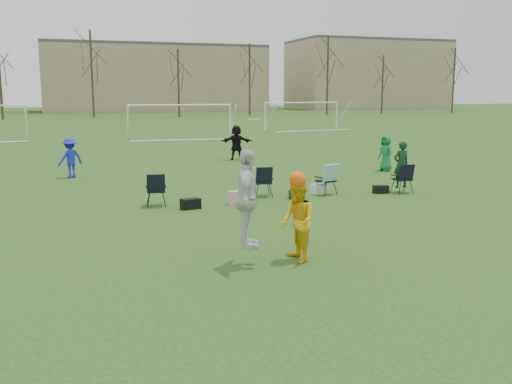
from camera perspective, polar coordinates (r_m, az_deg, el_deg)
name	(u,v)px	position (r m, az deg, el deg)	size (l,w,h in m)	color
ground	(313,287)	(9.95, 5.73, -9.41)	(260.00, 260.00, 0.00)	#204A17
fielder_blue	(70,158)	(23.29, -18.09, 3.26)	(1.01, 0.58, 1.56)	#1A29C9
fielder_green_far	(386,153)	(24.70, 12.85, 3.82)	(0.74, 0.48, 1.52)	#15773F
fielder_black	(236,143)	(28.15, -1.96, 4.97)	(1.58, 0.50, 1.71)	black
center_contest	(270,208)	(10.89, 1.41, -1.65)	(1.74, 1.20, 2.82)	silver
sideline_setup	(310,180)	(18.27, 5.41, 1.18)	(8.74, 1.83, 1.70)	#0F381B
goal_mid	(180,112)	(41.33, -7.61, 7.96)	(7.40, 0.63, 2.46)	white
goal_right	(302,108)	(50.64, 4.63, 8.36)	(7.35, 1.14, 2.46)	white
tree_line	(95,78)	(78.52, -15.83, 10.88)	(110.28, 3.28, 11.40)	#382B21
building_row	(125,77)	(105.11, -13.01, 11.16)	(126.00, 16.00, 13.00)	tan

